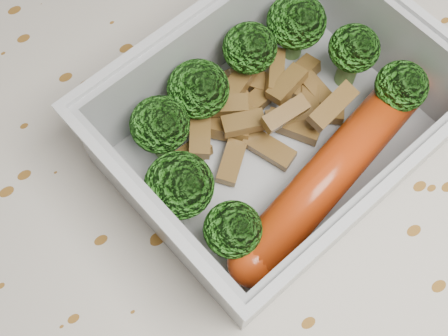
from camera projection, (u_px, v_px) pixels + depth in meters
dining_table at (231, 234)px, 0.47m from camera, size 1.40×0.90×0.75m
tablecloth at (232, 211)px, 0.43m from camera, size 1.46×0.96×0.19m
lunch_container at (277, 130)px, 0.38m from camera, size 0.22×0.19×0.07m
broccoli_florets at (251, 103)px, 0.37m from camera, size 0.18×0.13×0.05m
meat_pile at (269, 109)px, 0.40m from camera, size 0.12×0.08×0.03m
sausage at (332, 172)px, 0.37m from camera, size 0.17×0.07×0.03m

